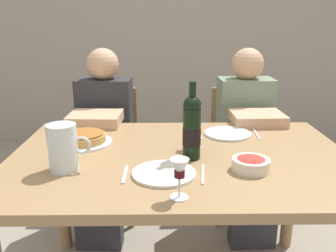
{
  "coord_description": "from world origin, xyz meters",
  "views": [
    {
      "loc": [
        -0.08,
        -1.48,
        1.34
      ],
      "look_at": [
        -0.05,
        0.09,
        0.87
      ],
      "focal_mm": 38.62,
      "sensor_mm": 36.0,
      "label": 1
    }
  ],
  "objects": [
    {
      "name": "diner_right",
      "position": [
        0.45,
        0.65,
        0.62
      ],
      "size": [
        0.35,
        0.51,
        1.16
      ],
      "rotation": [
        0.0,
        0.0,
        3.17
      ],
      "color": "gray",
      "rests_on": "ground"
    },
    {
      "name": "back_wall",
      "position": [
        0.0,
        2.48,
        1.4
      ],
      "size": [
        8.0,
        0.1,
        2.8
      ],
      "primitive_type": "cube",
      "color": "#A3998E",
      "rests_on": "ground"
    },
    {
      "name": "wine_bottle",
      "position": [
        0.04,
        -0.04,
        0.9
      ],
      "size": [
        0.08,
        0.08,
        0.33
      ],
      "color": "black",
      "rests_on": "dining_table"
    },
    {
      "name": "chair_left",
      "position": [
        -0.45,
        0.89,
        0.5
      ],
      "size": [
        0.42,
        0.42,
        0.87
      ],
      "rotation": [
        0.0,
        0.0,
        3.1
      ],
      "color": "olive",
      "rests_on": "ground"
    },
    {
      "name": "knife_right_setting",
      "position": [
        0.41,
        0.28,
        0.76
      ],
      "size": [
        0.02,
        0.18,
        0.0
      ],
      "primitive_type": "cube",
      "rotation": [
        0.0,
        0.0,
        1.52
      ],
      "color": "silver",
      "rests_on": "dining_table"
    },
    {
      "name": "wine_glass_left_diner",
      "position": [
        -0.02,
        -0.39,
        0.86
      ],
      "size": [
        0.07,
        0.07,
        0.14
      ],
      "color": "silver",
      "rests_on": "dining_table"
    },
    {
      "name": "salad_bowl",
      "position": [
        0.27,
        -0.17,
        0.79
      ],
      "size": [
        0.15,
        0.15,
        0.06
      ],
      "color": "silver",
      "rests_on": "dining_table"
    },
    {
      "name": "spoon_right_setting",
      "position": [
        0.11,
        0.28,
        0.76
      ],
      "size": [
        0.03,
        0.16,
        0.0
      ],
      "primitive_type": "cube",
      "rotation": [
        0.0,
        0.0,
        1.67
      ],
      "color": "silver",
      "rests_on": "dining_table"
    },
    {
      "name": "wine_glass_right_diner",
      "position": [
        0.07,
        0.09,
        0.85
      ],
      "size": [
        0.06,
        0.06,
        0.13
      ],
      "color": "silver",
      "rests_on": "dining_table"
    },
    {
      "name": "dinner_plate_right_setting",
      "position": [
        0.26,
        0.28,
        0.77
      ],
      "size": [
        0.24,
        0.24,
        0.01
      ],
      "primitive_type": "cylinder",
      "color": "silver",
      "rests_on": "dining_table"
    },
    {
      "name": "chair_right",
      "position": [
        0.45,
        0.89,
        0.5
      ],
      "size": [
        0.41,
        0.41,
        0.87
      ],
      "rotation": [
        0.0,
        0.0,
        3.17
      ],
      "color": "olive",
      "rests_on": "ground"
    },
    {
      "name": "fork_left_setting",
      "position": [
        -0.22,
        -0.21,
        0.76
      ],
      "size": [
        0.02,
        0.16,
        0.0
      ],
      "primitive_type": "cube",
      "rotation": [
        0.0,
        0.0,
        1.58
      ],
      "color": "silver",
      "rests_on": "dining_table"
    },
    {
      "name": "dining_table",
      "position": [
        0.0,
        0.0,
        0.67
      ],
      "size": [
        1.5,
        1.0,
        0.76
      ],
      "color": "#9E7A51",
      "rests_on": "ground"
    },
    {
      "name": "baked_tart",
      "position": [
        -0.45,
        0.16,
        0.79
      ],
      "size": [
        0.26,
        0.26,
        0.06
      ],
      "color": "silver",
      "rests_on": "dining_table"
    },
    {
      "name": "dinner_plate_left_setting",
      "position": [
        -0.07,
        -0.21,
        0.77
      ],
      "size": [
        0.25,
        0.25,
        0.01
      ],
      "primitive_type": "cylinder",
      "color": "silver",
      "rests_on": "dining_table"
    },
    {
      "name": "water_pitcher",
      "position": [
        -0.47,
        -0.16,
        0.84
      ],
      "size": [
        0.17,
        0.12,
        0.19
      ],
      "color": "silver",
      "rests_on": "dining_table"
    },
    {
      "name": "diner_left",
      "position": [
        -0.45,
        0.65,
        0.62
      ],
      "size": [
        0.35,
        0.51,
        1.16
      ],
      "rotation": [
        0.0,
        0.0,
        3.1
      ],
      "color": "#2D2D33",
      "rests_on": "ground"
    },
    {
      "name": "knife_left_setting",
      "position": [
        0.08,
        -0.21,
        0.76
      ],
      "size": [
        0.03,
        0.18,
        0.0
      ],
      "primitive_type": "cube",
      "rotation": [
        0.0,
        0.0,
        1.46
      ],
      "color": "silver",
      "rests_on": "dining_table"
    }
  ]
}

